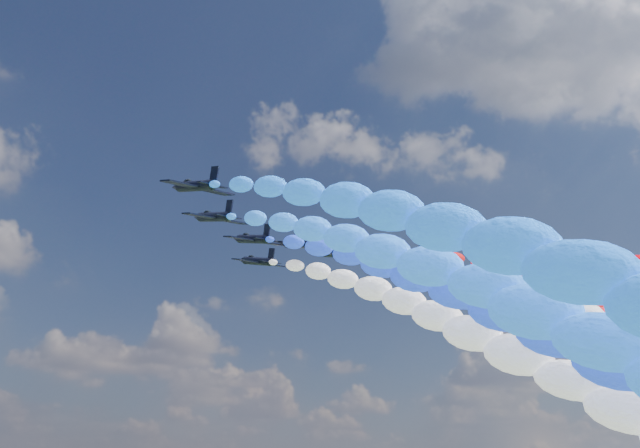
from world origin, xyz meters
TOP-DOWN VIEW (x-y plane):
  - jet_0 at (-27.66, -7.25)m, footprint 10.63×14.05m
  - trail_0 at (-27.66, -57.68)m, footprint 6.46×96.48m
  - jet_1 at (-19.03, 4.09)m, footprint 9.85×13.49m
  - trail_1 at (-19.03, -46.33)m, footprint 6.46×96.48m
  - jet_2 at (-8.02, 11.75)m, footprint 10.00×13.60m
  - trail_2 at (-8.02, -38.68)m, footprint 6.46×96.48m
  - jet_3 at (0.17, 9.95)m, footprint 9.80×13.46m
  - trail_3 at (0.17, -40.47)m, footprint 6.46×96.48m
  - jet_4 at (0.33, 24.37)m, footprint 10.00×13.60m
  - trail_4 at (0.33, -26.05)m, footprint 6.46×96.48m
  - jet_5 at (8.75, 11.85)m, footprint 10.18×13.73m
  - trail_5 at (8.75, -38.57)m, footprint 6.46×96.48m
  - jet_6 at (18.82, 5.55)m, footprint 10.32×13.83m
  - jet_7 at (30.15, -7.12)m, footprint 9.87×13.50m

SIDE VIEW (x-z plane):
  - trail_0 at x=-27.66m, z-range 57.25..104.51m
  - trail_1 at x=-19.03m, z-range 57.25..104.51m
  - trail_2 at x=-8.02m, z-range 57.25..104.51m
  - trail_3 at x=0.17m, z-range 57.25..104.51m
  - trail_4 at x=0.33m, z-range 57.25..104.51m
  - trail_5 at x=8.75m, z-range 57.25..104.51m
  - jet_0 at x=-27.66m, z-range 99.64..105.48m
  - jet_1 at x=-19.03m, z-range 99.64..105.48m
  - jet_2 at x=-8.02m, z-range 99.64..105.48m
  - jet_3 at x=0.17m, z-range 99.64..105.48m
  - jet_4 at x=0.33m, z-range 99.64..105.48m
  - jet_5 at x=8.75m, z-range 99.64..105.48m
  - jet_6 at x=18.82m, z-range 99.64..105.48m
  - jet_7 at x=30.15m, z-range 99.64..105.48m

